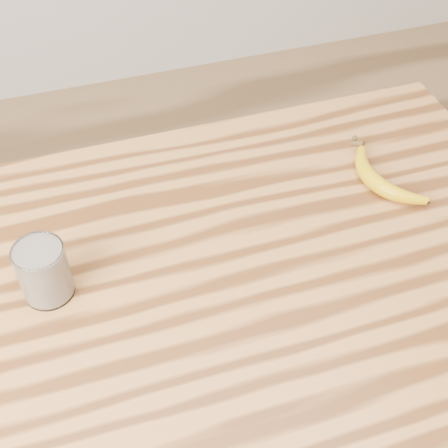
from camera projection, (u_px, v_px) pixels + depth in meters
name	position (u px, v px, depth m)	size (l,w,h in m)	color
room	(212.00, 22.00, 0.67)	(4.04, 4.04, 2.70)	#96734B
table	(217.00, 328.00, 1.09)	(1.20, 0.80, 0.90)	#AE7036
smoothie_glass	(44.00, 271.00, 0.95)	(0.08, 0.08, 0.10)	white
banana	(375.00, 182.00, 1.13)	(0.09, 0.25, 0.03)	#D0A109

